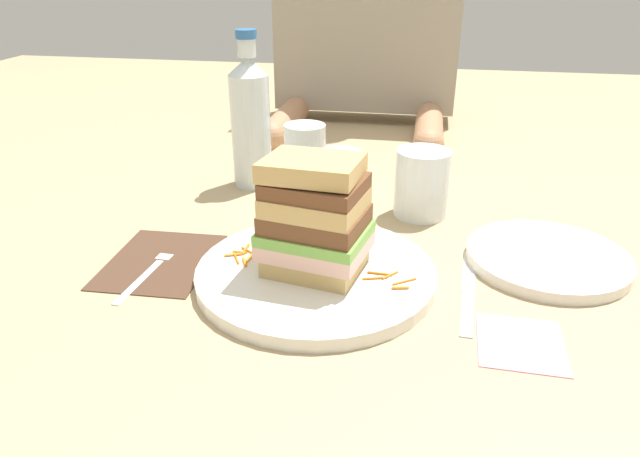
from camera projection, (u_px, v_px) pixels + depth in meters
name	position (u px, v px, depth m)	size (l,w,h in m)	color
ground_plane	(330.00, 272.00, 0.74)	(3.00, 3.00, 0.00)	tan
main_plate	(316.00, 274.00, 0.72)	(0.30, 0.30, 0.02)	white
sandwich	(315.00, 217.00, 0.69)	(0.14, 0.12, 0.14)	tan
carrot_shred_0	(234.00, 255.00, 0.75)	(0.00, 0.00, 0.03)	orange
carrot_shred_1	(245.00, 262.00, 0.73)	(0.00, 0.00, 0.02)	orange
carrot_shred_2	(249.00, 258.00, 0.74)	(0.00, 0.00, 0.02)	orange
carrot_shred_3	(236.00, 258.00, 0.74)	(0.00, 0.00, 0.03)	orange
carrot_shred_4	(241.00, 251.00, 0.76)	(0.00, 0.00, 0.02)	orange
carrot_shred_5	(268.00, 254.00, 0.75)	(0.00, 0.00, 0.03)	orange
carrot_shred_6	(248.00, 251.00, 0.76)	(0.00, 0.00, 0.02)	orange
carrot_shred_7	(245.00, 249.00, 0.76)	(0.00, 0.00, 0.03)	orange
carrot_shred_8	(390.00, 275.00, 0.70)	(0.00, 0.00, 0.03)	orange
carrot_shred_9	(400.00, 288.00, 0.67)	(0.00, 0.00, 0.02)	orange
carrot_shred_10	(404.00, 281.00, 0.69)	(0.00, 0.00, 0.03)	orange
carrot_shred_11	(375.00, 278.00, 0.69)	(0.00, 0.00, 0.03)	orange
carrot_shred_12	(380.00, 273.00, 0.70)	(0.00, 0.00, 0.03)	orange
napkin_dark	(160.00, 261.00, 0.77)	(0.13, 0.17, 0.00)	#4C3323
fork	(152.00, 266.00, 0.75)	(0.03, 0.17, 0.00)	silver
knife	(468.00, 292.00, 0.70)	(0.03, 0.20, 0.00)	silver
juice_glass	(421.00, 188.00, 0.89)	(0.08, 0.08, 0.10)	white
water_bottle	(250.00, 120.00, 0.98)	(0.07, 0.07, 0.26)	silver
empty_tumbler_0	(305.00, 149.00, 1.06)	(0.08, 0.08, 0.09)	silver
empty_tumbler_1	(340.00, 174.00, 0.96)	(0.08, 0.08, 0.08)	silver
side_plate	(547.00, 258.00, 0.76)	(0.21, 0.21, 0.02)	white
napkin_pink	(521.00, 343.00, 0.61)	(0.09, 0.10, 0.00)	pink
diner_across	(367.00, 11.00, 1.31)	(0.42, 0.42, 0.55)	tan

